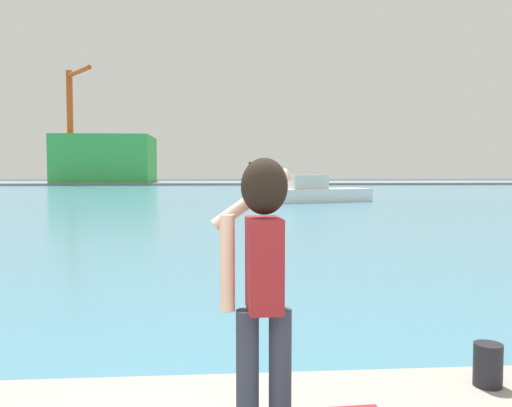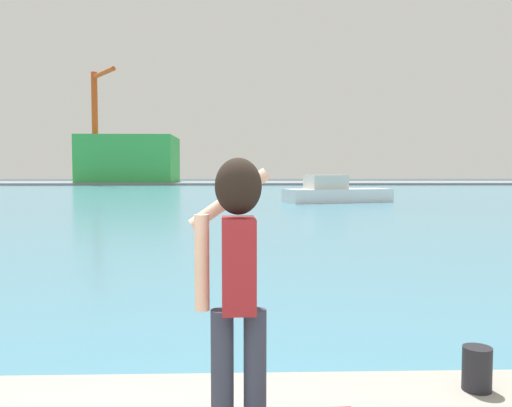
% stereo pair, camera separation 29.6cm
% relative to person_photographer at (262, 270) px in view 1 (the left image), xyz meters
% --- Properties ---
extents(ground_plane, '(220.00, 220.00, 0.00)m').
position_rel_person_photographer_xyz_m(ground_plane, '(-0.30, 49.10, -1.59)').
color(ground_plane, '#334751').
extents(harbor_water, '(140.00, 100.00, 0.02)m').
position_rel_person_photographer_xyz_m(harbor_water, '(-0.30, 51.10, -1.58)').
color(harbor_water, teal).
rests_on(harbor_water, ground_plane).
extents(far_shore_dock, '(140.00, 20.00, 0.38)m').
position_rel_person_photographer_xyz_m(far_shore_dock, '(-0.30, 91.10, -1.40)').
color(far_shore_dock, gray).
rests_on(far_shore_dock, ground_plane).
extents(person_photographer, '(0.53, 0.55, 1.74)m').
position_rel_person_photographer_xyz_m(person_photographer, '(0.00, 0.00, 0.00)').
color(person_photographer, '#2D3342').
rests_on(person_photographer, quay_promenade).
extents(harbor_bollard, '(0.22, 0.22, 0.33)m').
position_rel_person_photographer_xyz_m(harbor_bollard, '(1.82, 0.70, -0.90)').
color(harbor_bollard, black).
rests_on(harbor_bollard, quay_promenade).
extents(boat_moored, '(8.02, 4.63, 1.94)m').
position_rel_person_photographer_xyz_m(boat_moored, '(6.84, 34.04, -0.89)').
color(boat_moored, white).
rests_on(boat_moored, harbor_water).
extents(warehouse_left, '(15.84, 13.44, 7.96)m').
position_rel_person_photographer_xyz_m(warehouse_left, '(-19.12, 89.62, 2.77)').
color(warehouse_left, green).
rests_on(warehouse_left, far_shore_dock).
extents(port_crane, '(5.67, 7.93, 18.10)m').
position_rel_person_photographer_xyz_m(port_crane, '(-23.27, 83.89, 9.41)').
color(port_crane, '#D84C19').
rests_on(port_crane, far_shore_dock).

